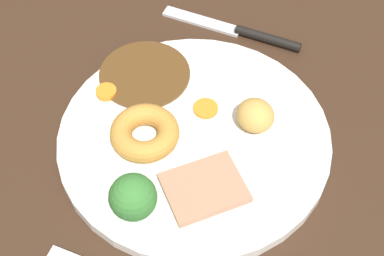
% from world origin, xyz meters
% --- Properties ---
extents(dining_table, '(1.20, 0.84, 0.04)m').
position_xyz_m(dining_table, '(0.00, 0.00, 0.02)').
color(dining_table, '#382316').
rests_on(dining_table, ground).
extents(dinner_plate, '(0.29, 0.29, 0.01)m').
position_xyz_m(dinner_plate, '(-0.01, 0.00, 0.04)').
color(dinner_plate, white).
rests_on(dinner_plate, dining_table).
extents(gravy_pool, '(0.11, 0.11, 0.00)m').
position_xyz_m(gravy_pool, '(0.06, 0.08, 0.05)').
color(gravy_pool, '#563819').
rests_on(gravy_pool, dinner_plate).
extents(meat_slice_main, '(0.10, 0.10, 0.01)m').
position_xyz_m(meat_slice_main, '(-0.07, -0.03, 0.05)').
color(meat_slice_main, tan).
rests_on(meat_slice_main, dinner_plate).
extents(yorkshire_pudding, '(0.07, 0.07, 0.02)m').
position_xyz_m(yorkshire_pudding, '(-0.03, 0.05, 0.06)').
color(yorkshire_pudding, '#C68938').
rests_on(yorkshire_pudding, dinner_plate).
extents(roast_potato_left, '(0.06, 0.06, 0.03)m').
position_xyz_m(roast_potato_left, '(0.03, -0.06, 0.07)').
color(roast_potato_left, tan).
rests_on(roast_potato_left, dinner_plate).
extents(carrot_coin_front, '(0.03, 0.03, 0.00)m').
position_xyz_m(carrot_coin_front, '(0.03, 0.00, 0.05)').
color(carrot_coin_front, orange).
rests_on(carrot_coin_front, dinner_plate).
extents(carrot_coin_back, '(0.02, 0.02, 0.01)m').
position_xyz_m(carrot_coin_back, '(0.01, 0.11, 0.05)').
color(carrot_coin_back, orange).
rests_on(carrot_coin_back, dinner_plate).
extents(broccoli_floret, '(0.05, 0.05, 0.05)m').
position_xyz_m(broccoli_floret, '(-0.11, 0.02, 0.08)').
color(broccoli_floret, '#8CB766').
rests_on(broccoli_floret, dinner_plate).
extents(knife, '(0.02, 0.19, 0.01)m').
position_xyz_m(knife, '(0.18, 0.00, 0.04)').
color(knife, black).
rests_on(knife, dining_table).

